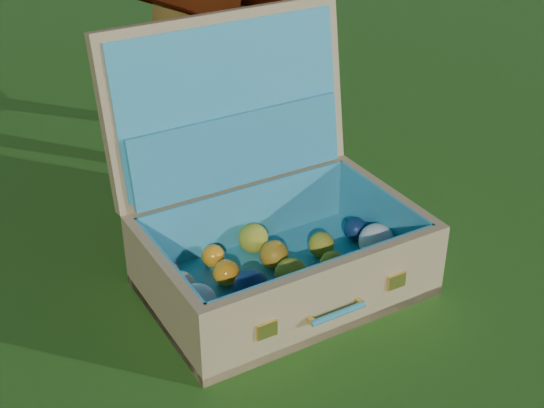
{
  "coord_description": "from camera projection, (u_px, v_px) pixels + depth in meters",
  "views": [
    {
      "loc": [
        -0.37,
        -1.53,
        1.15
      ],
      "look_at": [
        0.14,
        0.01,
        0.2
      ],
      "focal_mm": 50.0,
      "sensor_mm": 36.0,
      "label": 1
    }
  ],
  "objects": [
    {
      "name": "suitcase",
      "position": [
        266.0,
        213.0,
        1.88
      ],
      "size": [
        0.76,
        0.67,
        0.63
      ],
      "rotation": [
        0.0,
        0.0,
        0.21
      ],
      "color": "tan",
      "rests_on": "ground"
    },
    {
      "name": "ground",
      "position": [
        220.0,
        282.0,
        1.93
      ],
      "size": [
        60.0,
        60.0,
        0.0
      ],
      "primitive_type": "plane",
      "color": "#215114",
      "rests_on": "ground"
    }
  ]
}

